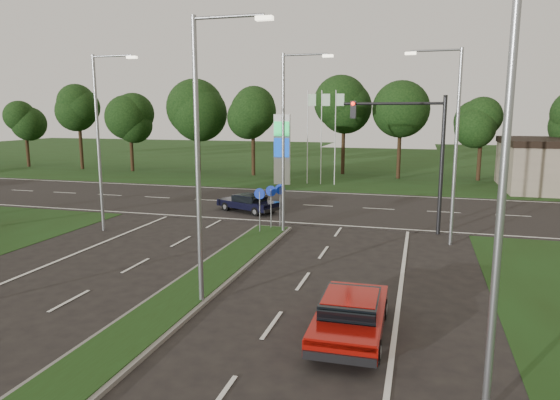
# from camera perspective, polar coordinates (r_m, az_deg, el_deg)

# --- Properties ---
(ground) EXTENTS (160.00, 160.00, 0.00)m
(ground) POSITION_cam_1_polar(r_m,az_deg,el_deg) (12.68, -24.65, -20.06)
(ground) COLOR black
(ground) RESTS_ON ground
(verge_far) EXTENTS (160.00, 50.00, 0.02)m
(verge_far) POSITION_cam_1_polar(r_m,az_deg,el_deg) (63.92, 9.04, 4.33)
(verge_far) COLOR #1C3210
(verge_far) RESTS_ON ground
(cross_road) EXTENTS (160.00, 12.00, 0.02)m
(cross_road) POSITION_cam_1_polar(r_m,az_deg,el_deg) (33.60, 2.68, -0.59)
(cross_road) COLOR black
(cross_road) RESTS_ON ground
(median_kerb) EXTENTS (2.00, 26.00, 0.12)m
(median_kerb) POSITION_cam_1_polar(r_m,az_deg,el_deg) (15.54, -14.87, -13.48)
(median_kerb) COLOR slate
(median_kerb) RESTS_ON ground
(streetlight_median_near) EXTENTS (2.53, 0.22, 9.00)m
(streetlight_median_near) POSITION_cam_1_polar(r_m,az_deg,el_deg) (15.62, -8.77, 5.90)
(streetlight_median_near) COLOR gray
(streetlight_median_near) RESTS_ON ground
(streetlight_median_far) EXTENTS (2.53, 0.22, 9.00)m
(streetlight_median_far) POSITION_cam_1_polar(r_m,az_deg,el_deg) (25.05, 0.82, 7.51)
(streetlight_median_far) COLOR gray
(streetlight_median_far) RESTS_ON ground
(streetlight_left_far) EXTENTS (2.53, 0.22, 9.00)m
(streetlight_left_far) POSITION_cam_1_polar(r_m,az_deg,el_deg) (27.24, -19.76, 7.13)
(streetlight_left_far) COLOR gray
(streetlight_left_far) RESTS_ON ground
(streetlight_right_far) EXTENTS (2.53, 0.22, 9.00)m
(streetlight_right_far) POSITION_cam_1_polar(r_m,az_deg,el_deg) (24.24, 19.06, 6.89)
(streetlight_right_far) COLOR gray
(streetlight_right_far) RESTS_ON ground
(streetlight_right_near) EXTENTS (2.53, 0.22, 9.00)m
(streetlight_right_near) POSITION_cam_1_polar(r_m,az_deg,el_deg) (10.32, 23.12, 3.17)
(streetlight_right_near) COLOR gray
(streetlight_right_near) RESTS_ON ground
(traffic_signal) EXTENTS (5.10, 0.42, 7.00)m
(traffic_signal) POSITION_cam_1_polar(r_m,az_deg,el_deg) (26.22, 15.25, 6.34)
(traffic_signal) COLOR black
(traffic_signal) RESTS_ON ground
(median_signs) EXTENTS (1.16, 1.76, 2.38)m
(median_signs) POSITION_cam_1_polar(r_m,az_deg,el_deg) (26.07, -1.10, 0.16)
(median_signs) COLOR gray
(median_signs) RESTS_ON ground
(gas_pylon) EXTENTS (5.80, 1.26, 8.00)m
(gas_pylon) POSITION_cam_1_polar(r_m,az_deg,el_deg) (42.84, 0.53, 6.01)
(gas_pylon) COLOR silver
(gas_pylon) RESTS_ON ground
(treeline_far) EXTENTS (6.00, 6.00, 9.90)m
(treeline_far) POSITION_cam_1_polar(r_m,az_deg,el_deg) (48.68, 7.22, 10.69)
(treeline_far) COLOR black
(treeline_far) RESTS_ON ground
(red_sedan) EXTENTS (1.90, 4.43, 1.21)m
(red_sedan) POSITION_cam_1_polar(r_m,az_deg,el_deg) (14.32, 8.07, -12.75)
(red_sedan) COLOR #950D08
(red_sedan) RESTS_ON ground
(navy_sedan) EXTENTS (4.33, 3.13, 1.10)m
(navy_sedan) POSITION_cam_1_polar(r_m,az_deg,el_deg) (31.26, -3.61, -0.30)
(navy_sedan) COLOR black
(navy_sedan) RESTS_ON ground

